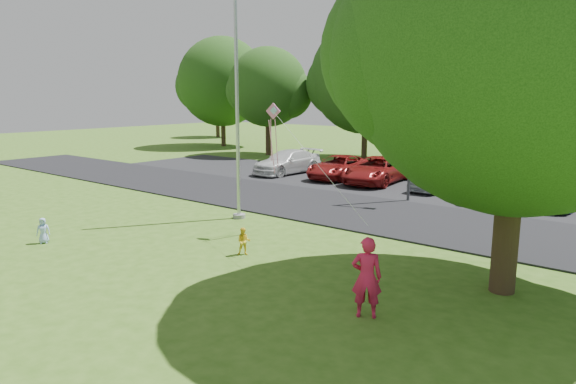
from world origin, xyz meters
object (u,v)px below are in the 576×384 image
Objects in this scene: woman at (367,277)px; kite at (275,126)px; trash_can at (472,196)px; child_yellow at (244,241)px; big_tree at (516,44)px; child_blue at (43,231)px; street_lamp at (417,117)px; flagpole at (237,113)px.

woman is 0.29× the size of kite.
trash_can reaches higher than child_yellow.
big_tree is 8.07m from kite.
trash_can is at bearing 2.78° from child_blue.
kite is at bearing -64.26° from woman.
street_lamp reaches higher than trash_can.
kite reaches higher than trash_can.
big_tree is at bearing -67.58° from trash_can.
street_lamp is at bearing 69.69° from kite.
big_tree is at bearing -15.64° from kite.
child_yellow is 0.13× the size of kite.
trash_can is 11.79m from big_tree.
flagpole reaches higher than street_lamp.
trash_can is 13.17m from woman.
child_yellow is at bearing -165.69° from big_tree.
kite is at bearing -20.29° from flagpole.
flagpole reaches higher than kite.
street_lamp is 1.01× the size of kite.
flagpole is at bearing 13.40° from child_blue.
child_blue is 0.13× the size of kite.
child_blue is (-11.31, -1.65, -0.49)m from woman.
big_tree reaches higher than street_lamp.
child_yellow is 6.90m from child_blue.
woman is (4.61, -12.29, -2.98)m from street_lamp.
kite is (-1.33, -8.33, -0.08)m from street_lamp.
big_tree reaches higher than flagpole.
flagpole is at bearing 148.48° from kite.
child_yellow is (-5.21, 1.57, -0.49)m from woman.
street_lamp reaches higher than child_yellow.
big_tree is 5.66× the size of woman.
street_lamp is 8.43m from kite.
trash_can is 1.08× the size of child_blue.
kite is at bearing -113.21° from street_lamp.
woman is 2.13× the size of child_blue.
street_lamp is at bearing 46.56° from child_yellow.
child_yellow is 1.00× the size of child_blue.
big_tree reaches higher than trash_can.
trash_can is at bearing 50.71° from flagpole.
woman is 2.13× the size of child_yellow.
street_lamp is 3.53× the size of woman.
trash_can reaches higher than child_blue.
trash_can is at bearing -111.09° from woman.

